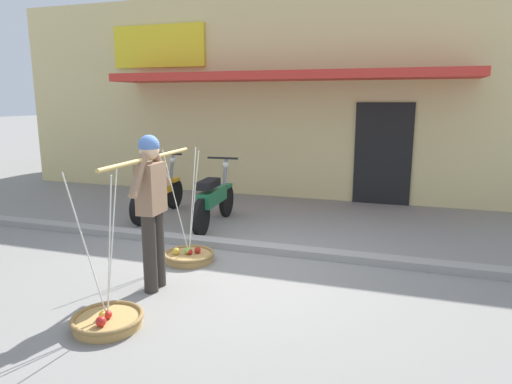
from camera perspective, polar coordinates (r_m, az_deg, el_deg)
The scene contains 8 objects.
ground_plane at distance 5.71m, azimuth -2.93°, elevation -9.47°, with size 90.00×90.00×0.00m, color gray.
sidewalk_curb at distance 6.32m, azimuth -0.64°, elevation -6.89°, with size 20.00×0.24×0.10m, color gray.
fruit_vendor at distance 4.94m, azimuth -13.03°, elevation -1.26°, with size 0.22×1.81×1.70m.
fruit_basket_left_side at distance 4.51m, azimuth -18.21°, elevation -15.04°, with size 0.66×0.66×1.45m.
fruit_basket_right_side at distance 5.97m, azimuth -8.45°, elevation -7.90°, with size 0.66×0.66×1.45m.
motorcycle_nearest_shop at distance 8.19m, azimuth -12.35°, elevation 0.06°, with size 0.54×1.82×1.09m.
motorcycle_second_in_row at distance 7.43m, azimuth -5.34°, elevation -0.90°, with size 0.54×1.82×1.09m.
storefront_building at distance 11.93m, azimuth 7.02°, elevation 11.74°, with size 13.00×6.00×4.20m.
Camera 1 is at (1.94, -4.97, 2.05)m, focal length 31.73 mm.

